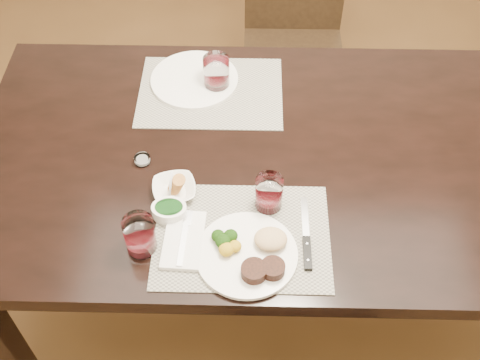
{
  "coord_description": "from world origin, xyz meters",
  "views": [
    {
      "loc": [
        -0.18,
        -1.2,
        2.06
      ],
      "look_at": [
        -0.2,
        -0.16,
        0.82
      ],
      "focal_mm": 45.0,
      "sensor_mm": 36.0,
      "label": 1
    }
  ],
  "objects_px": {
    "wine_glass_near": "(269,194)",
    "dinner_plate": "(252,253)",
    "cracker_bowl": "(174,189)",
    "chair_far": "(294,31)",
    "steak_knife": "(307,244)",
    "far_plate": "(194,80)"
  },
  "relations": [
    {
      "from": "wine_glass_near",
      "to": "far_plate",
      "type": "relative_size",
      "value": 0.36
    },
    {
      "from": "chair_far",
      "to": "dinner_plate",
      "type": "height_order",
      "value": "chair_far"
    },
    {
      "from": "dinner_plate",
      "to": "cracker_bowl",
      "type": "relative_size",
      "value": 1.85
    },
    {
      "from": "chair_far",
      "to": "steak_knife",
      "type": "xyz_separation_m",
      "value": [
        -0.03,
        -1.26,
        0.26
      ]
    },
    {
      "from": "chair_far",
      "to": "wine_glass_near",
      "type": "relative_size",
      "value": 8.84
    },
    {
      "from": "dinner_plate",
      "to": "wine_glass_near",
      "type": "height_order",
      "value": "wine_glass_near"
    },
    {
      "from": "dinner_plate",
      "to": "wine_glass_near",
      "type": "relative_size",
      "value": 2.57
    },
    {
      "from": "chair_far",
      "to": "steak_knife",
      "type": "distance_m",
      "value": 1.28
    },
    {
      "from": "chair_far",
      "to": "dinner_plate",
      "type": "bearing_deg",
      "value": -97.45
    },
    {
      "from": "steak_knife",
      "to": "cracker_bowl",
      "type": "bearing_deg",
      "value": 154.53
    },
    {
      "from": "steak_knife",
      "to": "wine_glass_near",
      "type": "distance_m",
      "value": 0.17
    },
    {
      "from": "dinner_plate",
      "to": "far_plate",
      "type": "xyz_separation_m",
      "value": [
        -0.19,
        0.67,
        -0.01
      ]
    },
    {
      "from": "steak_knife",
      "to": "wine_glass_near",
      "type": "height_order",
      "value": "wine_glass_near"
    },
    {
      "from": "steak_knife",
      "to": "far_plate",
      "type": "distance_m",
      "value": 0.72
    },
    {
      "from": "chair_far",
      "to": "dinner_plate",
      "type": "xyz_separation_m",
      "value": [
        -0.17,
        -1.3,
        0.27
      ]
    },
    {
      "from": "wine_glass_near",
      "to": "far_plate",
      "type": "bearing_deg",
      "value": 115.25
    },
    {
      "from": "steak_knife",
      "to": "far_plate",
      "type": "relative_size",
      "value": 0.82
    },
    {
      "from": "chair_far",
      "to": "wine_glass_near",
      "type": "xyz_separation_m",
      "value": [
        -0.13,
        -1.13,
        0.3
      ]
    },
    {
      "from": "wine_glass_near",
      "to": "dinner_plate",
      "type": "bearing_deg",
      "value": -104.66
    },
    {
      "from": "dinner_plate",
      "to": "cracker_bowl",
      "type": "height_order",
      "value": "cracker_bowl"
    },
    {
      "from": "cracker_bowl",
      "to": "wine_glass_near",
      "type": "bearing_deg",
      "value": -7.72
    },
    {
      "from": "chair_far",
      "to": "steak_knife",
      "type": "bearing_deg",
      "value": -91.22
    }
  ]
}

